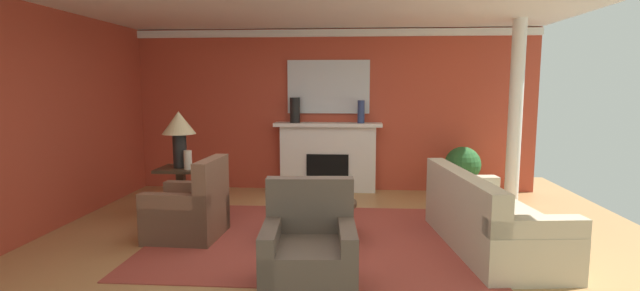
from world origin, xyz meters
TOP-DOWN VIEW (x-y plane):
  - ground_plane at (0.00, 0.00)m, footprint 8.36×8.36m
  - wall_fireplace at (0.00, 2.90)m, footprint 7.03×0.12m
  - wall_window at (-3.27, 0.30)m, footprint 0.12×6.28m
  - crown_moulding at (0.00, 2.82)m, footprint 7.03×0.08m
  - area_rug at (0.04, 0.18)m, footprint 3.71×2.79m
  - fireplace at (0.06, 2.69)m, footprint 1.80×0.35m
  - mantel_mirror at (0.06, 2.81)m, footprint 1.38×0.04m
  - sofa at (1.97, -0.00)m, footprint 1.13×2.19m
  - armchair_near_window at (-1.43, 0.12)m, footprint 0.84×0.84m
  - armchair_facing_fireplace at (0.12, -1.20)m, footprint 0.85×0.85m
  - coffee_table at (0.04, 0.18)m, footprint 1.00×1.00m
  - side_table at (-1.82, 0.90)m, footprint 0.56×0.56m
  - table_lamp at (-1.82, 0.90)m, footprint 0.44×0.44m
  - vase_on_side_table at (-1.67, 0.78)m, footprint 0.10×0.10m
  - vase_mantel_right at (0.61, 2.64)m, footprint 0.12×0.12m
  - vase_mantel_left at (-0.49, 2.64)m, footprint 0.17×0.17m
  - book_red_cover at (0.21, 0.27)m, footprint 0.23×0.20m
  - book_art_folio at (-0.06, 0.22)m, footprint 0.22×0.20m
  - potted_plant at (2.21, 2.31)m, footprint 0.56×0.56m
  - column_white at (2.84, 1.90)m, footprint 0.20×0.20m

SIDE VIEW (x-z plane):
  - ground_plane at x=0.00m, z-range 0.00..0.00m
  - area_rug at x=0.04m, z-range 0.00..0.01m
  - sofa at x=1.97m, z-range -0.13..0.72m
  - armchair_near_window at x=-1.43m, z-range -0.17..0.78m
  - armchair_facing_fireplace at x=0.12m, z-range -0.17..0.78m
  - coffee_table at x=0.04m, z-range 0.11..0.56m
  - side_table at x=-1.82m, z-range 0.05..0.75m
  - book_red_cover at x=0.21m, z-range 0.45..0.48m
  - potted_plant at x=2.21m, z-range 0.08..0.91m
  - book_art_folio at x=-0.06m, z-range 0.48..0.53m
  - fireplace at x=0.06m, z-range -0.03..1.14m
  - vase_on_side_table at x=-1.67m, z-range 0.70..0.95m
  - table_lamp at x=-1.82m, z-range 0.85..1.60m
  - vase_mantel_right at x=0.61m, z-range 1.17..1.54m
  - wall_fireplace at x=0.00m, z-range 0.00..2.73m
  - wall_window at x=-3.27m, z-range 0.00..2.73m
  - column_white at x=2.84m, z-range 0.00..2.73m
  - vase_mantel_left at x=-0.49m, z-range 1.17..1.59m
  - mantel_mirror at x=0.06m, z-range 1.32..2.21m
  - crown_moulding at x=0.00m, z-range 2.59..2.71m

